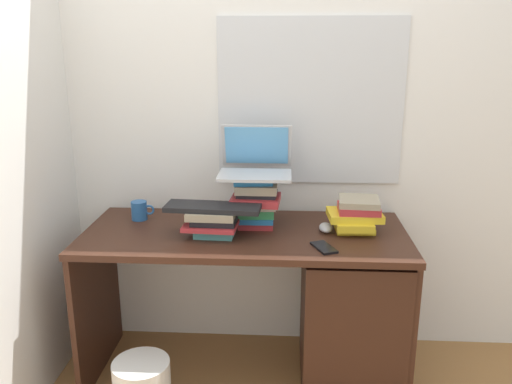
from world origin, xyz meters
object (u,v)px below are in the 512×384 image
(keyboard, at_px, (213,207))
(cell_phone, at_px, (324,247))
(computer_mouse, at_px, (326,228))
(mug, at_px, (140,210))
(book_stack_tall, at_px, (255,201))
(desk, at_px, (326,302))
(book_stack_keyboard_riser, at_px, (213,221))
(book_stack_side, at_px, (356,215))
(laptop, at_px, (256,163))

(keyboard, xyz_separation_m, cell_phone, (0.48, -0.13, -0.13))
(computer_mouse, bearing_deg, mug, 172.63)
(book_stack_tall, distance_m, keyboard, 0.23)
(desk, relative_size, computer_mouse, 14.15)
(mug, bearing_deg, book_stack_tall, -6.01)
(book_stack_keyboard_riser, height_order, computer_mouse, book_stack_keyboard_riser)
(computer_mouse, relative_size, mug, 0.92)
(keyboard, bearing_deg, book_stack_side, 12.39)
(laptop, relative_size, cell_phone, 2.44)
(book_stack_tall, xyz_separation_m, laptop, (-0.00, 0.05, 0.17))
(book_stack_side, xyz_separation_m, computer_mouse, (-0.13, -0.01, -0.06))
(mug, bearing_deg, book_stack_keyboard_riser, -26.87)
(book_stack_side, xyz_separation_m, mug, (-1.03, 0.11, -0.03))
(book_stack_tall, relative_size, cell_phone, 1.76)
(book_stack_keyboard_riser, bearing_deg, laptop, 47.11)
(desk, relative_size, laptop, 4.43)
(book_stack_side, relative_size, cell_phone, 1.84)
(book_stack_tall, height_order, keyboard, book_stack_tall)
(keyboard, bearing_deg, computer_mouse, 13.50)
(computer_mouse, bearing_deg, laptop, 161.29)
(book_stack_tall, height_order, laptop, laptop)
(book_stack_tall, bearing_deg, desk, -17.10)
(laptop, bearing_deg, keyboard, -132.21)
(laptop, bearing_deg, book_stack_side, -12.36)
(book_stack_keyboard_riser, height_order, laptop, laptop)
(book_stack_side, bearing_deg, book_stack_tall, 174.28)
(book_stack_side, relative_size, laptop, 0.75)
(laptop, bearing_deg, mug, 179.53)
(book_stack_side, height_order, keyboard, book_stack_side)
(computer_mouse, xyz_separation_m, cell_phone, (-0.02, -0.21, -0.01))
(computer_mouse, bearing_deg, keyboard, -170.54)
(book_stack_tall, height_order, computer_mouse, book_stack_tall)
(desk, height_order, mug, mug)
(book_stack_keyboard_riser, height_order, mug, book_stack_keyboard_riser)
(book_stack_side, height_order, cell_phone, book_stack_side)
(desk, distance_m, keyboard, 0.69)
(book_stack_keyboard_riser, relative_size, keyboard, 0.58)
(laptop, relative_size, keyboard, 0.79)
(cell_phone, bearing_deg, mug, 136.48)
(book_stack_side, bearing_deg, book_stack_keyboard_riser, -171.95)
(book_stack_tall, relative_size, book_stack_side, 0.96)
(desk, xyz_separation_m, book_stack_side, (0.13, 0.06, 0.41))
(computer_mouse, xyz_separation_m, mug, (-0.89, 0.12, 0.03))
(book_stack_tall, bearing_deg, laptop, 90.86)
(book_stack_keyboard_riser, relative_size, computer_mouse, 2.36)
(desk, bearing_deg, keyboard, -175.89)
(desk, distance_m, book_stack_tall, 0.58)
(book_stack_keyboard_riser, bearing_deg, desk, 3.74)
(desk, distance_m, cell_phone, 0.38)
(desk, height_order, book_stack_keyboard_riser, book_stack_keyboard_riser)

